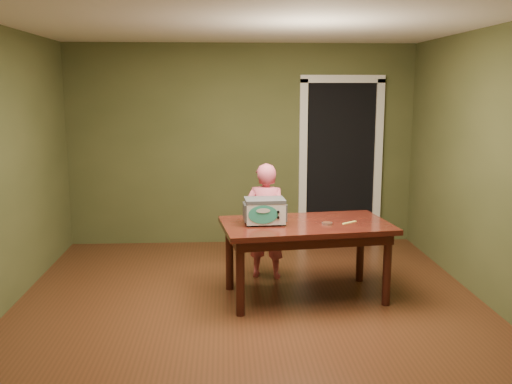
# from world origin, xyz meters

# --- Properties ---
(floor) EXTENTS (5.00, 5.00, 0.00)m
(floor) POSITION_xyz_m (0.00, 0.00, 0.00)
(floor) COLOR #552A18
(floor) RESTS_ON ground
(room_shell) EXTENTS (4.52, 5.02, 2.61)m
(room_shell) POSITION_xyz_m (0.00, 0.00, 1.71)
(room_shell) COLOR brown
(room_shell) RESTS_ON ground
(doorway) EXTENTS (1.10, 0.66, 2.25)m
(doorway) POSITION_xyz_m (1.30, 2.78, 1.06)
(doorway) COLOR black
(doorway) RESTS_ON ground
(dining_table) EXTENTS (1.70, 1.10, 0.75)m
(dining_table) POSITION_xyz_m (0.55, 0.41, 0.65)
(dining_table) COLOR #3B110D
(dining_table) RESTS_ON floor
(toy_oven) EXTENTS (0.41, 0.29, 0.25)m
(toy_oven) POSITION_xyz_m (0.15, 0.39, 0.88)
(toy_oven) COLOR #4C4F54
(toy_oven) RESTS_ON dining_table
(baking_pan) EXTENTS (0.10, 0.10, 0.02)m
(baking_pan) POSITION_xyz_m (0.74, 0.33, 0.76)
(baking_pan) COLOR silver
(baking_pan) RESTS_ON dining_table
(spatula) EXTENTS (0.16, 0.13, 0.01)m
(spatula) POSITION_xyz_m (0.97, 0.38, 0.75)
(spatula) COLOR #F2EE69
(spatula) RESTS_ON dining_table
(child) EXTENTS (0.52, 0.40, 1.25)m
(child) POSITION_xyz_m (0.21, 1.04, 0.63)
(child) COLOR #F2637F
(child) RESTS_ON floor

